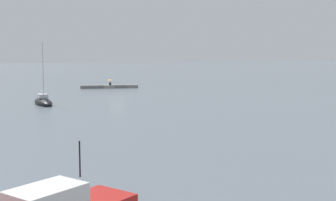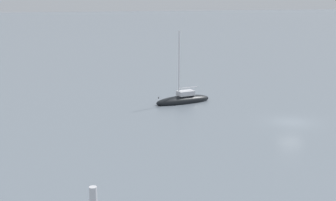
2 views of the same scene
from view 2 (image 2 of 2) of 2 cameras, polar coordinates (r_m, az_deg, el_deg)
The scene contains 2 objects.
ground_plane at distance 54.48m, azimuth 13.92°, elevation -2.40°, with size 500.00×500.00×0.00m, color slate.
sailboat_black_near at distance 61.66m, azimuth 1.74°, elevation 0.08°, with size 3.89×7.60×9.20m.
Camera 2 is at (-47.00, 23.76, 13.97)m, focal length 53.37 mm.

